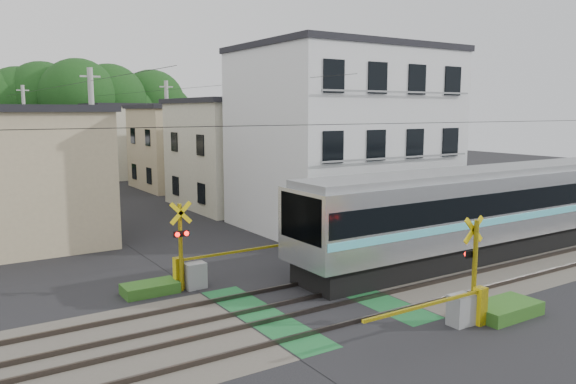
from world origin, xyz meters
TOP-DOWN VIEW (x-y plane):
  - ground at (0.00, 0.00)m, footprint 120.00×120.00m
  - track_bed at (0.00, 0.00)m, footprint 120.00×120.00m
  - crossing_signal_near at (2.59, -3.65)m, footprint 4.74×0.65m
  - crossing_signal_far at (-2.59, 3.65)m, footprint 4.74×0.65m
  - apartment_block at (8.50, 9.49)m, footprint 10.20×8.36m
  - houses_row at (0.25, 25.92)m, footprint 22.07×31.35m
  - tree_hill at (0.17, 48.55)m, footprint 40.00×13.17m
  - catenary at (6.00, 0.03)m, footprint 60.00×5.04m
  - utility_poles at (-1.05, 23.01)m, footprint 7.90×42.00m
  - pedestrian at (1.27, 27.04)m, footprint 0.67×0.55m
  - weed_patches at (1.76, -0.09)m, footprint 10.25×8.80m

SIDE VIEW (x-z plane):
  - ground at x=0.00m, z-range 0.00..0.00m
  - track_bed at x=0.00m, z-range -0.03..0.11m
  - weed_patches at x=1.76m, z-range -0.02..0.38m
  - crossing_signal_near at x=2.59m, z-range -0.83..2.25m
  - crossing_signal_far at x=-2.59m, z-range -0.83..2.25m
  - pedestrian at x=1.27m, z-range 0.00..1.57m
  - houses_row at x=0.25m, z-range -0.16..6.64m
  - catenary at x=6.00m, z-range 0.20..7.20m
  - utility_poles at x=-1.05m, z-range 0.08..8.08m
  - apartment_block at x=8.50m, z-range 0.01..9.31m
  - tree_hill at x=0.17m, z-range 0.14..11.40m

